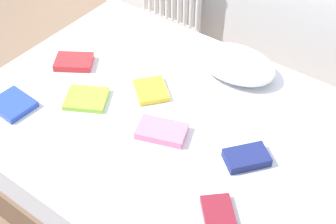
# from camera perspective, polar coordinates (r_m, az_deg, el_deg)

# --- Properties ---
(ground_plane) EXTENTS (8.00, 8.00, 0.00)m
(ground_plane) POSITION_cam_1_polar(r_m,az_deg,el_deg) (2.66, -0.64, -8.07)
(ground_plane) COLOR #7F6651
(bed) EXTENTS (2.00, 1.50, 0.50)m
(bed) POSITION_cam_1_polar(r_m,az_deg,el_deg) (2.47, -0.69, -4.54)
(bed) COLOR brown
(bed) RESTS_ON ground
(pillow) EXTENTS (0.46, 0.32, 0.12)m
(pillow) POSITION_cam_1_polar(r_m,az_deg,el_deg) (2.53, 8.75, 6.12)
(pillow) COLOR white
(pillow) RESTS_ON bed
(textbook_blue) EXTENTS (0.22, 0.19, 0.03)m
(textbook_blue) POSITION_cam_1_polar(r_m,az_deg,el_deg) (2.45, -19.25, 0.93)
(textbook_blue) COLOR #2847B7
(textbook_blue) RESTS_ON bed
(textbook_maroon) EXTENTS (0.21, 0.22, 0.03)m
(textbook_maroon) POSITION_cam_1_polar(r_m,az_deg,el_deg) (1.90, 6.46, -12.84)
(textbook_maroon) COLOR maroon
(textbook_maroon) RESTS_ON bed
(textbook_red) EXTENTS (0.26, 0.24, 0.04)m
(textbook_red) POSITION_cam_1_polar(r_m,az_deg,el_deg) (2.64, -11.95, 6.30)
(textbook_red) COLOR red
(textbook_red) RESTS_ON bed
(textbook_pink) EXTENTS (0.27, 0.22, 0.04)m
(textbook_pink) POSITION_cam_1_polar(r_m,az_deg,el_deg) (2.17, -0.80, -2.47)
(textbook_pink) COLOR pink
(textbook_pink) RESTS_ON bed
(textbook_navy) EXTENTS (0.22, 0.23, 0.05)m
(textbook_navy) POSITION_cam_1_polar(r_m,az_deg,el_deg) (2.09, 10.02, -5.77)
(textbook_navy) COLOR navy
(textbook_navy) RESTS_ON bed
(textbook_lime) EXTENTS (0.28, 0.26, 0.03)m
(textbook_lime) POSITION_cam_1_polar(r_m,az_deg,el_deg) (2.39, -10.39, 1.69)
(textbook_lime) COLOR #8CC638
(textbook_lime) RESTS_ON bed
(textbook_yellow) EXTENTS (0.25, 0.25, 0.03)m
(textbook_yellow) POSITION_cam_1_polar(r_m,az_deg,el_deg) (2.40, -2.18, 2.79)
(textbook_yellow) COLOR yellow
(textbook_yellow) RESTS_ON bed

